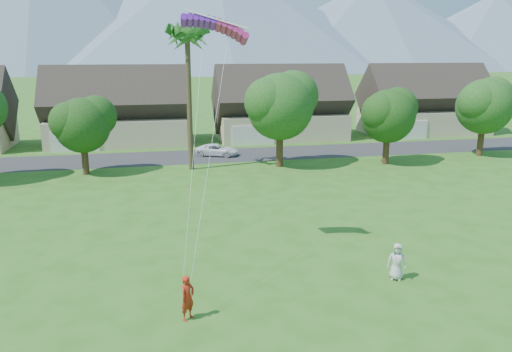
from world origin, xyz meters
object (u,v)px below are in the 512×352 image
object	(u,v)px
kite_flyer	(188,298)
parafoil_kite	(216,24)
watcher	(397,262)
parked_car	(217,150)

from	to	relation	value
kite_flyer	parafoil_kite	distance (m)	12.46
watcher	parafoil_kite	bearing A→B (deg)	173.74
watcher	kite_flyer	bearing A→B (deg)	-145.15
watcher	parafoil_kite	xyz separation A→B (m)	(-7.54, 4.70, 10.59)
watcher	parafoil_kite	distance (m)	13.83
kite_flyer	parked_car	size ratio (longest dim) A/B	0.43
watcher	parked_car	size ratio (longest dim) A/B	0.41
parafoil_kite	parked_car	bearing A→B (deg)	90.72
watcher	parked_car	distance (m)	30.06
kite_flyer	watcher	xyz separation A→B (m)	(9.68, 1.57, -0.04)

